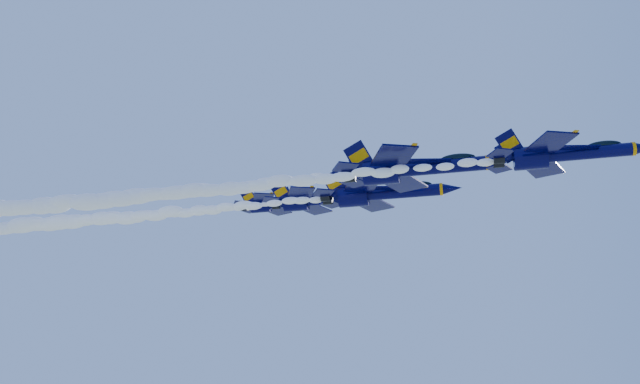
% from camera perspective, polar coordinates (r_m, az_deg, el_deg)
% --- Properties ---
extents(jet_lead, '(16.06, 13.17, 5.97)m').
position_cam_1_polar(jet_lead, '(69.73, 21.29, 3.22)').
color(jet_lead, '#040334').
extents(smoke_trail_jet_lead, '(50.24, 2.17, 1.96)m').
position_cam_1_polar(smoke_trail_jet_lead, '(72.05, -4.63, 0.80)').
color(smoke_trail_jet_lead, white).
extents(jet_second, '(19.50, 15.99, 7.24)m').
position_cam_1_polar(jet_second, '(73.55, 8.62, 2.16)').
color(jet_second, '#040334').
extents(smoke_trail_jet_second, '(50.24, 2.64, 2.38)m').
position_cam_1_polar(smoke_trail_jet_second, '(82.76, -15.06, -0.20)').
color(smoke_trail_jet_second, white).
extents(jet_third, '(19.18, 15.73, 7.13)m').
position_cam_1_polar(jet_third, '(85.75, 5.61, -0.12)').
color(jet_third, '#040334').
extents(smoke_trail_jet_third, '(50.24, 2.60, 2.34)m').
position_cam_1_polar(smoke_trail_jet_third, '(95.67, -14.53, -1.93)').
color(smoke_trail_jet_third, white).
extents(jet_fourth, '(17.52, 14.37, 6.51)m').
position_cam_1_polar(jet_fourth, '(96.09, -0.18, -0.75)').
color(jet_fourth, '#040334').
extents(smoke_trail_jet_fourth, '(50.24, 2.37, 2.14)m').
position_cam_1_polar(smoke_trail_jet_fourth, '(108.08, -17.23, -2.25)').
color(smoke_trail_jet_fourth, white).
extents(jet_fifth, '(15.71, 12.89, 5.84)m').
position_cam_1_polar(jet_fifth, '(106.24, -3.81, -1.07)').
color(jet_fifth, '#040334').
extents(smoke_trail_jet_fifth, '(50.24, 2.13, 1.92)m').
position_cam_1_polar(smoke_trail_jet_fifth, '(119.22, -18.61, -2.35)').
color(smoke_trail_jet_fifth, white).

